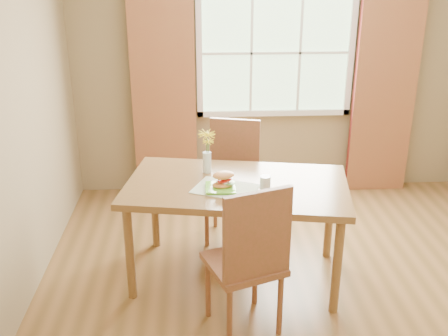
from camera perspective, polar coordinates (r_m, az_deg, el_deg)
room at (r=3.74m, az=9.79°, el=5.22°), size 4.24×3.84×2.74m
window at (r=5.50m, az=5.63°, el=12.37°), size 1.62×0.06×1.32m
curtain_left at (r=5.44m, az=-6.56°, el=7.92°), size 0.65×0.08×2.20m
curtain_right at (r=5.78m, az=17.06°, el=7.94°), size 0.65×0.08×2.20m
dining_table at (r=4.01m, az=1.38°, el=-2.77°), size 1.81×1.22×0.82m
chair_near at (r=3.45m, az=2.88°, el=-9.58°), size 0.59×0.59×1.11m
chair_far at (r=4.71m, az=0.96°, el=-0.68°), size 0.55×0.55×1.08m
placemat at (r=3.87m, az=0.15°, el=-2.27°), size 0.55×0.49×0.01m
plate at (r=3.86m, az=-0.38°, el=-2.24°), size 0.22×0.22×0.01m
croissant_sandwich at (r=3.84m, az=-0.07°, el=-1.28°), size 0.19×0.15×0.12m
water_glass at (r=3.83m, az=4.51°, el=-1.76°), size 0.08×0.08×0.12m
flower_vase at (r=4.11m, az=-1.86°, el=2.21°), size 0.14×0.14×0.34m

